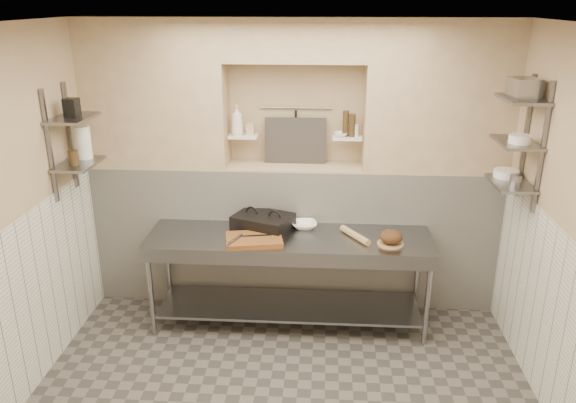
# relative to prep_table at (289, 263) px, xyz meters

# --- Properties ---
(ceiling) EXTENTS (4.00, 3.90, 0.10)m
(ceiling) POSITION_rel_prep_table_xyz_m (0.02, -1.18, 2.21)
(ceiling) COLOR silver
(ceiling) RESTS_ON ground
(wall_back) EXTENTS (4.00, 0.10, 2.80)m
(wall_back) POSITION_rel_prep_table_xyz_m (0.02, 0.82, 0.76)
(wall_back) COLOR tan
(wall_back) RESTS_ON ground
(backwall_lower) EXTENTS (4.00, 0.40, 1.40)m
(backwall_lower) POSITION_rel_prep_table_xyz_m (0.02, 0.57, 0.06)
(backwall_lower) COLOR white
(backwall_lower) RESTS_ON floor
(alcove_sill) EXTENTS (1.30, 0.40, 0.02)m
(alcove_sill) POSITION_rel_prep_table_xyz_m (0.02, 0.57, 0.77)
(alcove_sill) COLOR tan
(alcove_sill) RESTS_ON backwall_lower
(backwall_pillar_left) EXTENTS (1.35, 0.40, 1.40)m
(backwall_pillar_left) POSITION_rel_prep_table_xyz_m (-1.31, 0.57, 1.46)
(backwall_pillar_left) COLOR tan
(backwall_pillar_left) RESTS_ON backwall_lower
(backwall_pillar_right) EXTENTS (1.35, 0.40, 1.40)m
(backwall_pillar_right) POSITION_rel_prep_table_xyz_m (1.34, 0.57, 1.46)
(backwall_pillar_right) COLOR tan
(backwall_pillar_right) RESTS_ON backwall_lower
(backwall_header) EXTENTS (1.30, 0.40, 0.40)m
(backwall_header) POSITION_rel_prep_table_xyz_m (0.02, 0.57, 1.96)
(backwall_header) COLOR tan
(backwall_header) RESTS_ON backwall_lower
(wainscot_left) EXTENTS (0.02, 3.90, 1.40)m
(wainscot_left) POSITION_rel_prep_table_xyz_m (-1.97, -1.18, 0.06)
(wainscot_left) COLOR white
(wainscot_left) RESTS_ON floor
(wainscot_right) EXTENTS (0.02, 3.90, 1.40)m
(wainscot_right) POSITION_rel_prep_table_xyz_m (2.01, -1.18, 0.06)
(wainscot_right) COLOR white
(wainscot_right) RESTS_ON floor
(alcove_shelf_left) EXTENTS (0.28, 0.16, 0.02)m
(alcove_shelf_left) POSITION_rel_prep_table_xyz_m (-0.48, 0.57, 1.06)
(alcove_shelf_left) COLOR white
(alcove_shelf_left) RESTS_ON backwall_lower
(alcove_shelf_right) EXTENTS (0.28, 0.16, 0.02)m
(alcove_shelf_right) POSITION_rel_prep_table_xyz_m (0.52, 0.57, 1.06)
(alcove_shelf_right) COLOR white
(alcove_shelf_right) RESTS_ON backwall_lower
(utensil_rail) EXTENTS (0.70, 0.02, 0.02)m
(utensil_rail) POSITION_rel_prep_table_xyz_m (0.02, 0.74, 1.31)
(utensil_rail) COLOR gray
(utensil_rail) RESTS_ON wall_back
(hanging_steel) EXTENTS (0.02, 0.02, 0.30)m
(hanging_steel) POSITION_rel_prep_table_xyz_m (0.02, 0.72, 1.14)
(hanging_steel) COLOR black
(hanging_steel) RESTS_ON utensil_rail
(splash_panel) EXTENTS (0.60, 0.08, 0.45)m
(splash_panel) POSITION_rel_prep_table_xyz_m (0.02, 0.67, 1.00)
(splash_panel) COLOR #383330
(splash_panel) RESTS_ON alcove_sill
(shelf_rail_left_a) EXTENTS (0.03, 0.03, 0.95)m
(shelf_rail_left_a) POSITION_rel_prep_table_xyz_m (-1.96, 0.07, 1.16)
(shelf_rail_left_a) COLOR slate
(shelf_rail_left_a) RESTS_ON wall_left
(shelf_rail_left_b) EXTENTS (0.03, 0.03, 0.95)m
(shelf_rail_left_b) POSITION_rel_prep_table_xyz_m (-1.96, -0.33, 1.16)
(shelf_rail_left_b) COLOR slate
(shelf_rail_left_b) RESTS_ON wall_left
(wall_shelf_left_lower) EXTENTS (0.30, 0.50, 0.02)m
(wall_shelf_left_lower) POSITION_rel_prep_table_xyz_m (-1.82, -0.13, 0.96)
(wall_shelf_left_lower) COLOR slate
(wall_shelf_left_lower) RESTS_ON wall_left
(wall_shelf_left_upper) EXTENTS (0.30, 0.50, 0.03)m
(wall_shelf_left_upper) POSITION_rel_prep_table_xyz_m (-1.82, -0.13, 1.36)
(wall_shelf_left_upper) COLOR slate
(wall_shelf_left_upper) RESTS_ON wall_left
(shelf_rail_right_a) EXTENTS (0.03, 0.03, 1.05)m
(shelf_rail_right_a) POSITION_rel_prep_table_xyz_m (1.99, 0.07, 1.21)
(shelf_rail_right_a) COLOR slate
(shelf_rail_right_a) RESTS_ON wall_right
(shelf_rail_right_b) EXTENTS (0.03, 0.03, 1.05)m
(shelf_rail_right_b) POSITION_rel_prep_table_xyz_m (1.99, -0.33, 1.21)
(shelf_rail_right_b) COLOR slate
(shelf_rail_right_b) RESTS_ON wall_right
(wall_shelf_right_lower) EXTENTS (0.30, 0.50, 0.02)m
(wall_shelf_right_lower) POSITION_rel_prep_table_xyz_m (1.86, -0.13, 0.86)
(wall_shelf_right_lower) COLOR slate
(wall_shelf_right_lower) RESTS_ON wall_right
(wall_shelf_right_mid) EXTENTS (0.30, 0.50, 0.02)m
(wall_shelf_right_mid) POSITION_rel_prep_table_xyz_m (1.86, -0.13, 1.21)
(wall_shelf_right_mid) COLOR slate
(wall_shelf_right_mid) RESTS_ON wall_right
(wall_shelf_right_upper) EXTENTS (0.30, 0.50, 0.03)m
(wall_shelf_right_upper) POSITION_rel_prep_table_xyz_m (1.86, -0.13, 1.56)
(wall_shelf_right_upper) COLOR slate
(wall_shelf_right_upper) RESTS_ON wall_right
(prep_table) EXTENTS (2.60, 0.70, 0.90)m
(prep_table) POSITION_rel_prep_table_xyz_m (0.00, 0.00, 0.00)
(prep_table) COLOR gray
(prep_table) RESTS_ON floor
(panini_press) EXTENTS (0.62, 0.54, 0.14)m
(panini_press) POSITION_rel_prep_table_xyz_m (-0.26, 0.18, 0.33)
(panini_press) COLOR black
(panini_press) RESTS_ON prep_table
(cutting_board) EXTENTS (0.55, 0.43, 0.04)m
(cutting_board) POSITION_rel_prep_table_xyz_m (-0.31, -0.12, 0.28)
(cutting_board) COLOR brown
(cutting_board) RESTS_ON prep_table
(knife_blade) EXTENTS (0.28, 0.08, 0.01)m
(knife_blade) POSITION_rel_prep_table_xyz_m (-0.29, -0.10, 0.31)
(knife_blade) COLOR gray
(knife_blade) RESTS_ON cutting_board
(tongs) EXTENTS (0.12, 0.24, 0.02)m
(tongs) POSITION_rel_prep_table_xyz_m (-0.47, -0.21, 0.31)
(tongs) COLOR gray
(tongs) RESTS_ON cutting_board
(mixing_bowl) EXTENTS (0.27, 0.27, 0.06)m
(mixing_bowl) POSITION_rel_prep_table_xyz_m (0.13, 0.23, 0.29)
(mixing_bowl) COLOR white
(mixing_bowl) RESTS_ON prep_table
(rolling_pin) EXTENTS (0.27, 0.37, 0.06)m
(rolling_pin) POSITION_rel_prep_table_xyz_m (0.60, 0.02, 0.29)
(rolling_pin) COLOR tan
(rolling_pin) RESTS_ON prep_table
(bread_board) EXTENTS (0.24, 0.24, 0.01)m
(bread_board) POSITION_rel_prep_table_xyz_m (0.91, -0.10, 0.26)
(bread_board) COLOR tan
(bread_board) RESTS_ON prep_table
(bread_loaf) EXTENTS (0.20, 0.20, 0.12)m
(bread_loaf) POSITION_rel_prep_table_xyz_m (0.91, -0.10, 0.33)
(bread_loaf) COLOR #4C2D19
(bread_loaf) RESTS_ON bread_board
(bottle_soap) EXTENTS (0.14, 0.14, 0.29)m
(bottle_soap) POSITION_rel_prep_table_xyz_m (-0.53, 0.56, 1.21)
(bottle_soap) COLOR white
(bottle_soap) RESTS_ON alcove_shelf_left
(jar_alcove) EXTENTS (0.07, 0.07, 0.11)m
(jar_alcove) POSITION_rel_prep_table_xyz_m (-0.41, 0.58, 1.13)
(jar_alcove) COLOR tan
(jar_alcove) RESTS_ON alcove_shelf_left
(bowl_alcove) EXTENTS (0.17, 0.17, 0.04)m
(bowl_alcove) POSITION_rel_prep_table_xyz_m (0.45, 0.57, 1.09)
(bowl_alcove) COLOR white
(bowl_alcove) RESTS_ON alcove_shelf_right
(condiment_a) EXTENTS (0.06, 0.06, 0.22)m
(condiment_a) POSITION_rel_prep_table_xyz_m (0.56, 0.56, 1.18)
(condiment_a) COLOR #3B2B16
(condiment_a) RESTS_ON alcove_shelf_right
(condiment_b) EXTENTS (0.06, 0.06, 0.24)m
(condiment_b) POSITION_rel_prep_table_xyz_m (0.50, 0.59, 1.19)
(condiment_b) COLOR #3B2B16
(condiment_b) RESTS_ON alcove_shelf_right
(condiment_c) EXTENTS (0.07, 0.07, 0.11)m
(condiment_c) POSITION_rel_prep_table_xyz_m (0.59, 0.59, 1.13)
(condiment_c) COLOR white
(condiment_c) RESTS_ON alcove_shelf_right
(jug_left) EXTENTS (0.14, 0.14, 0.29)m
(jug_left) POSITION_rel_prep_table_xyz_m (-1.82, 0.00, 1.11)
(jug_left) COLOR white
(jug_left) RESTS_ON wall_shelf_left_lower
(jar_left) EXTENTS (0.09, 0.09, 0.13)m
(jar_left) POSITION_rel_prep_table_xyz_m (-1.82, -0.21, 1.03)
(jar_left) COLOR #3B2B16
(jar_left) RESTS_ON wall_shelf_left_lower
(box_left_upper) EXTENTS (0.12, 0.12, 0.15)m
(box_left_upper) POSITION_rel_prep_table_xyz_m (-1.82, -0.13, 1.45)
(box_left_upper) COLOR black
(box_left_upper) RESTS_ON wall_shelf_left_upper
(bowl_right) EXTENTS (0.21, 0.21, 0.06)m
(bowl_right) POSITION_rel_prep_table_xyz_m (1.86, 0.01, 0.90)
(bowl_right) COLOR white
(bowl_right) RESTS_ON wall_shelf_right_lower
(canister_right) EXTENTS (0.09, 0.09, 0.09)m
(canister_right) POSITION_rel_prep_table_xyz_m (1.86, -0.23, 0.92)
(canister_right) COLOR gray
(canister_right) RESTS_ON wall_shelf_right_lower
(bowl_right_mid) EXTENTS (0.18, 0.18, 0.07)m
(bowl_right_mid) POSITION_rel_prep_table_xyz_m (1.86, -0.20, 1.25)
(bowl_right_mid) COLOR white
(bowl_right_mid) RESTS_ON wall_shelf_right_mid
(basket_right) EXTENTS (0.22, 0.26, 0.15)m
(basket_right) POSITION_rel_prep_table_xyz_m (1.86, -0.13, 1.65)
(basket_right) COLOR gray
(basket_right) RESTS_ON wall_shelf_right_upper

